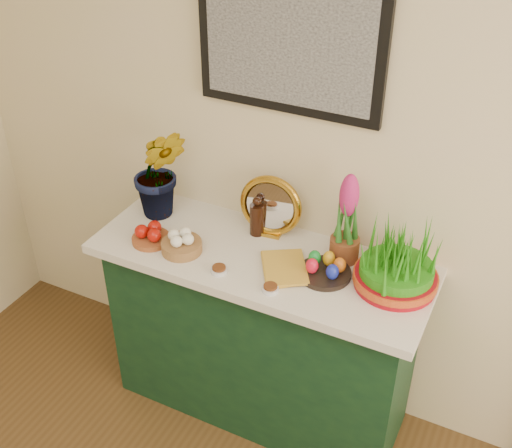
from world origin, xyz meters
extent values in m
cube|color=beige|center=(0.00, 2.25, 1.35)|extent=(4.00, 0.04, 2.70)
cube|color=black|center=(-0.39, 2.23, 1.70)|extent=(0.74, 0.03, 0.54)
cube|color=#A5A5A5|center=(-0.39, 2.21, 1.70)|extent=(0.66, 0.01, 0.46)
cube|color=#14381B|center=(-0.39, 2.00, 0.42)|extent=(1.30, 0.45, 0.85)
cube|color=silver|center=(-0.39, 2.00, 0.87)|extent=(1.40, 0.55, 0.04)
imported|color=#2B6F24|center=(-0.92, 2.09, 1.17)|extent=(0.36, 0.34, 0.56)
cylinder|color=brown|center=(-0.85, 1.88, 0.90)|extent=(0.21, 0.21, 0.02)
cylinder|color=#95663C|center=(-0.70, 1.88, 0.91)|extent=(0.19, 0.19, 0.04)
cylinder|color=black|center=(-0.48, 2.13, 0.96)|extent=(0.06, 0.06, 0.14)
sphere|color=black|center=(-0.48, 2.13, 1.05)|extent=(0.04, 0.04, 0.04)
cube|color=#B98825|center=(-0.43, 2.15, 0.90)|extent=(0.11, 0.06, 0.02)
torus|color=#B98825|center=(-0.43, 2.16, 1.03)|extent=(0.28, 0.09, 0.27)
cylinder|color=silver|center=(-0.43, 2.16, 1.03)|extent=(0.21, 0.05, 0.21)
imported|color=gold|center=(-0.34, 1.91, 0.91)|extent=(0.24, 0.27, 0.03)
cylinder|color=silver|center=(-0.49, 1.83, 0.90)|extent=(0.07, 0.07, 0.02)
cylinder|color=#592D14|center=(-0.49, 1.83, 0.91)|extent=(0.05, 0.05, 0.01)
cylinder|color=silver|center=(-0.26, 1.81, 0.90)|extent=(0.07, 0.07, 0.02)
cylinder|color=#592D14|center=(-0.26, 1.81, 0.91)|extent=(0.05, 0.05, 0.01)
cylinder|color=black|center=(-0.11, 1.99, 0.90)|extent=(0.21, 0.21, 0.02)
ellipsoid|color=red|center=(-0.16, 1.96, 0.94)|extent=(0.05, 0.05, 0.06)
ellipsoid|color=#1825A8|center=(-0.07, 1.96, 0.94)|extent=(0.05, 0.05, 0.06)
ellipsoid|color=gold|center=(-0.11, 2.03, 0.94)|extent=(0.05, 0.05, 0.06)
ellipsoid|color=#198A2F|center=(-0.17, 2.01, 0.94)|extent=(0.05, 0.05, 0.06)
ellipsoid|color=orange|center=(-0.06, 2.01, 0.94)|extent=(0.05, 0.05, 0.06)
cylinder|color=brown|center=(-0.09, 2.13, 0.94)|extent=(0.12, 0.12, 0.10)
ellipsoid|color=#D02975|center=(-0.09, 2.13, 1.19)|extent=(0.08, 0.08, 0.18)
cylinder|color=maroon|center=(0.15, 2.05, 0.92)|extent=(0.31, 0.31, 0.06)
cylinder|color=#A41014|center=(0.15, 2.05, 0.93)|extent=(0.32, 0.32, 0.03)
camera|label=1|loc=(0.52, 0.12, 2.45)|focal=45.00mm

